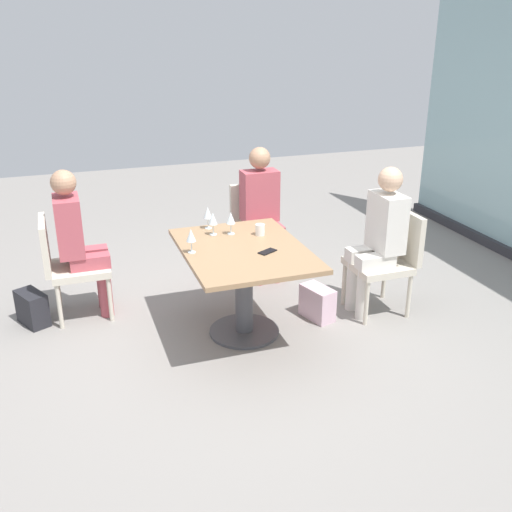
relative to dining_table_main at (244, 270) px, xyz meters
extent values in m
plane|color=gray|center=(0.00, 0.00, -0.55)|extent=(12.00, 12.00, 0.00)
cube|color=#997551|center=(0.00, 0.00, 0.17)|extent=(1.22, 0.91, 0.04)
cylinder|color=#4C4C51|center=(0.00, 0.00, -0.20)|extent=(0.14, 0.14, 0.69)
cylinder|color=#4C4C51|center=(0.00, 0.00, -0.53)|extent=(0.56, 0.56, 0.02)
cube|color=beige|center=(-1.03, 0.51, -0.13)|extent=(0.46, 0.46, 0.06)
cube|color=beige|center=(-1.28, 0.51, 0.11)|extent=(0.05, 0.46, 0.42)
cylinder|color=beige|center=(-0.83, 0.31, -0.35)|extent=(0.04, 0.04, 0.39)
cylinder|color=beige|center=(-0.83, 0.71, -0.35)|extent=(0.04, 0.04, 0.39)
cylinder|color=beige|center=(-1.23, 0.31, -0.35)|extent=(0.04, 0.04, 0.39)
cylinder|color=beige|center=(-1.23, 0.71, -0.35)|extent=(0.04, 0.04, 0.39)
cube|color=beige|center=(-0.75, -1.19, -0.13)|extent=(0.46, 0.46, 0.06)
cube|color=beige|center=(-0.75, -1.44, 0.11)|extent=(0.46, 0.05, 0.42)
cylinder|color=beige|center=(-0.55, -0.99, -0.35)|extent=(0.04, 0.04, 0.39)
cylinder|color=beige|center=(-0.95, -0.99, -0.35)|extent=(0.04, 0.04, 0.39)
cylinder|color=beige|center=(-0.55, -1.39, -0.35)|extent=(0.04, 0.04, 0.39)
cylinder|color=beige|center=(-0.95, -1.39, -0.35)|extent=(0.04, 0.04, 0.39)
cube|color=beige|center=(0.00, 1.19, -0.13)|extent=(0.46, 0.46, 0.06)
cube|color=beige|center=(0.00, 1.44, 0.11)|extent=(0.46, 0.05, 0.42)
cylinder|color=beige|center=(-0.20, 0.99, -0.35)|extent=(0.04, 0.04, 0.39)
cylinder|color=beige|center=(0.20, 0.99, -0.35)|extent=(0.04, 0.04, 0.39)
cylinder|color=beige|center=(-0.20, 1.39, -0.35)|extent=(0.04, 0.04, 0.39)
cylinder|color=beige|center=(0.20, 1.39, -0.35)|extent=(0.04, 0.04, 0.39)
cylinder|color=#B24C56|center=(-0.85, 0.42, -0.32)|extent=(0.11, 0.11, 0.45)
cube|color=#B24C56|center=(-0.95, 0.42, -0.04)|extent=(0.32, 0.13, 0.11)
cylinder|color=#B24C56|center=(-0.85, 0.60, -0.32)|extent=(0.11, 0.11, 0.45)
cube|color=#B24C56|center=(-0.95, 0.60, -0.04)|extent=(0.32, 0.13, 0.11)
cube|color=#B24C56|center=(-1.08, 0.51, 0.25)|extent=(0.20, 0.34, 0.48)
sphere|color=tan|center=(-1.08, 0.51, 0.61)|extent=(0.20, 0.20, 0.20)
cylinder|color=#B24C56|center=(-0.66, -1.01, -0.32)|extent=(0.11, 0.11, 0.45)
cube|color=#B24C56|center=(-0.66, -1.11, -0.04)|extent=(0.13, 0.32, 0.11)
cylinder|color=#B24C56|center=(-0.84, -1.01, -0.32)|extent=(0.11, 0.11, 0.45)
cube|color=#B24C56|center=(-0.84, -1.11, -0.04)|extent=(0.13, 0.32, 0.11)
cube|color=#B24C56|center=(-0.75, -1.24, 0.25)|extent=(0.34, 0.20, 0.48)
sphere|color=tan|center=(-0.75, -1.24, 0.61)|extent=(0.20, 0.20, 0.20)
cylinder|color=silver|center=(-0.09, 1.01, -0.32)|extent=(0.11, 0.11, 0.45)
cube|color=silver|center=(-0.09, 1.11, -0.04)|extent=(0.13, 0.32, 0.11)
cylinder|color=silver|center=(0.09, 1.01, -0.32)|extent=(0.11, 0.11, 0.45)
cube|color=silver|center=(0.09, 1.11, -0.04)|extent=(0.13, 0.32, 0.11)
cube|color=silver|center=(0.00, 1.24, 0.25)|extent=(0.34, 0.20, 0.48)
sphere|color=#D8AD8C|center=(0.00, 1.24, 0.61)|extent=(0.20, 0.20, 0.20)
cylinder|color=silver|center=(-0.52, -0.14, 0.19)|extent=(0.06, 0.06, 0.00)
cylinder|color=silver|center=(-0.52, -0.14, 0.23)|extent=(0.01, 0.01, 0.08)
cone|color=silver|center=(-0.52, -0.14, 0.32)|extent=(0.07, 0.07, 0.09)
cylinder|color=silver|center=(-0.33, 0.00, 0.19)|extent=(0.06, 0.06, 0.00)
cylinder|color=silver|center=(-0.33, 0.00, 0.23)|extent=(0.01, 0.01, 0.08)
cone|color=silver|center=(-0.33, 0.00, 0.32)|extent=(0.07, 0.07, 0.09)
cylinder|color=silver|center=(-0.36, -0.14, 0.19)|extent=(0.06, 0.06, 0.00)
cylinder|color=silver|center=(-0.36, -0.14, 0.23)|extent=(0.01, 0.01, 0.08)
cone|color=silver|center=(-0.36, -0.14, 0.32)|extent=(0.07, 0.07, 0.09)
cylinder|color=silver|center=(-0.03, -0.40, 0.19)|extent=(0.06, 0.06, 0.00)
cylinder|color=silver|center=(-0.03, -0.40, 0.23)|extent=(0.01, 0.01, 0.08)
cone|color=silver|center=(-0.03, -0.40, 0.32)|extent=(0.07, 0.07, 0.09)
cylinder|color=white|center=(-0.23, 0.21, 0.23)|extent=(0.08, 0.08, 0.09)
cube|color=black|center=(0.14, 0.14, 0.19)|extent=(0.13, 0.16, 0.01)
cube|color=beige|center=(-1.11, 0.09, -0.41)|extent=(0.32, 0.21, 0.28)
cube|color=#232328|center=(-0.71, -1.60, -0.41)|extent=(0.34, 0.28, 0.28)
cube|color=beige|center=(-0.04, 0.66, -0.41)|extent=(0.33, 0.24, 0.28)
camera|label=1|loc=(3.96, -1.27, 1.79)|focal=41.22mm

